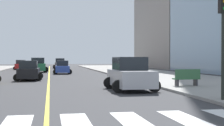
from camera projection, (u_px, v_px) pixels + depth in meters
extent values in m
cube|color=gray|center=(197.00, 81.00, 27.80)|extent=(10.00, 120.00, 0.15)
cube|color=silver|center=(77.00, 125.00, 10.00)|extent=(0.90, 4.00, 0.01)
cube|color=silver|center=(135.00, 123.00, 10.33)|extent=(0.90, 4.00, 0.01)
cube|color=silver|center=(189.00, 121.00, 10.66)|extent=(0.90, 4.00, 0.01)
cube|color=yellow|center=(49.00, 73.00, 45.22)|extent=(0.16, 80.00, 0.01)
cube|color=gray|center=(190.00, 13.00, 69.87)|extent=(18.00, 24.00, 22.90)
cube|color=#236B42|center=(38.00, 67.00, 47.58)|extent=(2.17, 4.69, 1.00)
cube|color=#1E2328|center=(38.00, 61.00, 47.30)|extent=(1.80, 2.35, 0.84)
cylinder|color=black|center=(46.00, 69.00, 49.22)|extent=(0.76, 0.25, 0.76)
cylinder|color=black|center=(31.00, 69.00, 48.80)|extent=(0.76, 0.25, 0.76)
cylinder|color=black|center=(46.00, 70.00, 46.38)|extent=(0.76, 0.25, 0.76)
cylinder|color=black|center=(30.00, 70.00, 45.96)|extent=(0.76, 0.25, 0.76)
cube|color=slate|center=(60.00, 65.00, 65.02)|extent=(2.07, 4.48, 0.95)
cube|color=#1E2328|center=(60.00, 60.00, 65.26)|extent=(1.72, 2.25, 0.81)
cylinder|color=black|center=(55.00, 67.00, 63.49)|extent=(0.72, 0.24, 0.72)
cylinder|color=black|center=(66.00, 67.00, 63.84)|extent=(0.72, 0.24, 0.72)
cylinder|color=black|center=(55.00, 66.00, 66.20)|extent=(0.72, 0.24, 0.72)
cylinder|color=black|center=(65.00, 66.00, 66.56)|extent=(0.72, 0.24, 0.72)
cube|color=red|center=(21.00, 66.00, 58.77)|extent=(1.84, 3.87, 0.82)
cube|color=#1E2328|center=(21.00, 62.00, 58.54)|extent=(1.51, 1.95, 0.69)
cylinder|color=black|center=(27.00, 68.00, 60.09)|extent=(0.63, 0.22, 0.62)
cylinder|color=black|center=(17.00, 68.00, 59.81)|extent=(0.63, 0.22, 0.62)
cylinder|color=black|center=(25.00, 68.00, 57.74)|extent=(0.63, 0.22, 0.62)
cylinder|color=black|center=(15.00, 68.00, 57.47)|extent=(0.63, 0.22, 0.62)
cube|color=#2D479E|center=(62.00, 69.00, 42.66)|extent=(1.82, 3.86, 0.82)
cube|color=#1E2328|center=(62.00, 63.00, 42.87)|extent=(1.50, 1.95, 0.69)
cylinder|color=black|center=(55.00, 72.00, 41.36)|extent=(0.62, 0.22, 0.62)
cylinder|color=black|center=(70.00, 72.00, 41.64)|extent=(0.62, 0.22, 0.62)
cylinder|color=black|center=(56.00, 71.00, 43.69)|extent=(0.62, 0.22, 0.62)
cylinder|color=black|center=(69.00, 71.00, 43.97)|extent=(0.62, 0.22, 0.62)
cube|color=black|center=(29.00, 73.00, 30.33)|extent=(1.85, 4.03, 0.86)
cube|color=#1E2328|center=(29.00, 65.00, 30.08)|extent=(1.55, 2.02, 0.73)
cylinder|color=black|center=(40.00, 76.00, 31.72)|extent=(0.65, 0.22, 0.65)
cylinder|color=black|center=(20.00, 76.00, 31.39)|extent=(0.65, 0.22, 0.65)
cylinder|color=black|center=(39.00, 77.00, 29.27)|extent=(0.65, 0.22, 0.65)
cylinder|color=black|center=(17.00, 78.00, 28.95)|extent=(0.65, 0.22, 0.65)
cube|color=#B7B7BC|center=(130.00, 78.00, 20.76)|extent=(2.15, 4.68, 1.00)
cube|color=#1E2328|center=(129.00, 64.00, 21.02)|extent=(1.80, 2.35, 0.84)
cylinder|color=black|center=(119.00, 87.00, 19.14)|extent=(0.76, 0.25, 0.75)
cylinder|color=black|center=(154.00, 86.00, 19.56)|extent=(0.76, 0.25, 0.75)
cylinder|color=black|center=(109.00, 83.00, 21.98)|extent=(0.76, 0.25, 0.75)
cylinder|color=black|center=(141.00, 82.00, 22.39)|extent=(0.76, 0.25, 0.75)
cylinder|color=black|center=(223.00, 57.00, 14.84)|extent=(0.14, 0.14, 3.86)
cube|color=black|center=(223.00, 2.00, 14.81)|extent=(0.36, 0.28, 1.00)
cube|color=#33603D|center=(186.00, 79.00, 22.35)|extent=(1.82, 0.63, 0.08)
cube|color=#33603D|center=(188.00, 74.00, 22.11)|extent=(1.80, 0.13, 0.60)
cube|color=#2D2D33|center=(177.00, 83.00, 22.21)|extent=(0.12, 0.48, 0.44)
cube|color=#2D2D33|center=(195.00, 82.00, 22.51)|extent=(0.12, 0.48, 0.44)
cylinder|color=red|center=(125.00, 72.00, 35.85)|extent=(0.26, 0.26, 0.70)
sphere|color=red|center=(125.00, 68.00, 35.84)|extent=(0.22, 0.22, 0.22)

